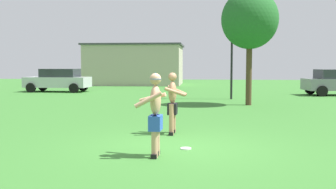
{
  "coord_description": "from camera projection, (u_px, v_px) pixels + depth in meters",
  "views": [
    {
      "loc": [
        0.56,
        -8.68,
        1.87
      ],
      "look_at": [
        -0.36,
        1.14,
        1.11
      ],
      "focal_mm": 41.68,
      "sensor_mm": 36.0,
      "label": 1
    }
  ],
  "objects": [
    {
      "name": "outbuilding_behind_lot",
      "position": [
        135.0,
        64.0,
        36.51
      ],
      "size": [
        8.9,
        6.08,
        3.74
      ],
      "color": "#B2A893",
      "rests_on": "ground_plane"
    },
    {
      "name": "ground_plane",
      "position": [
        179.0,
        148.0,
        8.81
      ],
      "size": [
        80.0,
        80.0,
        0.0
      ],
      "primitive_type": "plane",
      "color": "#38752D"
    },
    {
      "name": "lamp_post",
      "position": [
        232.0,
        30.0,
        20.85
      ],
      "size": [
        0.6,
        0.24,
        6.14
      ],
      "color": "black",
      "rests_on": "ground_plane"
    },
    {
      "name": "player_with_cap",
      "position": [
        155.0,
        111.0,
        7.89
      ],
      "size": [
        0.6,
        0.66,
        1.71
      ],
      "color": "black",
      "rests_on": "ground_plane"
    },
    {
      "name": "car_silver_mid_lot",
      "position": [
        58.0,
        80.0,
        26.75
      ],
      "size": [
        4.36,
        2.15,
        1.58
      ],
      "color": "silver",
      "rests_on": "ground_plane"
    },
    {
      "name": "frisbee",
      "position": [
        186.0,
        148.0,
        8.65
      ],
      "size": [
        0.24,
        0.24,
        0.03
      ],
      "primitive_type": "cylinder",
      "color": "white",
      "rests_on": "ground_plane"
    },
    {
      "name": "player_in_black",
      "position": [
        173.0,
        102.0,
        10.5
      ],
      "size": [
        0.59,
        0.68,
        1.66
      ],
      "color": "black",
      "rests_on": "ground_plane"
    },
    {
      "name": "tree_left_field",
      "position": [
        250.0,
        20.0,
        17.75
      ],
      "size": [
        2.59,
        2.59,
        5.28
      ],
      "color": "#4C3823",
      "rests_on": "ground_plane"
    }
  ]
}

